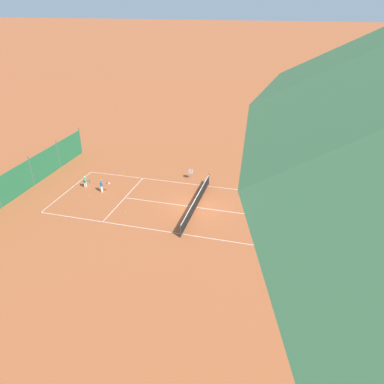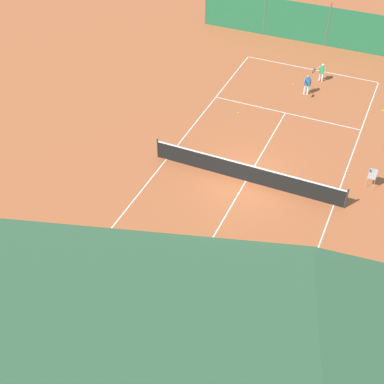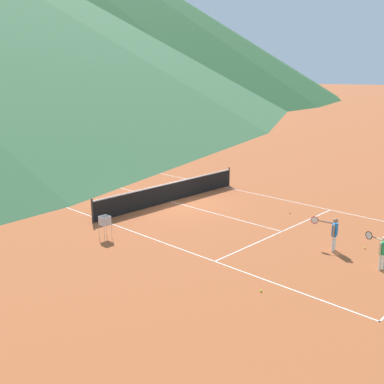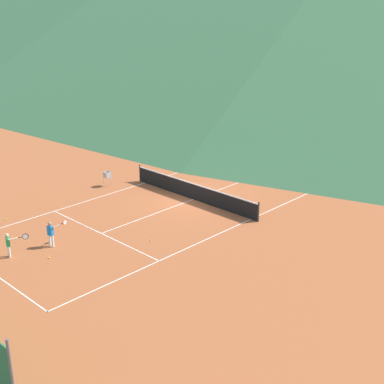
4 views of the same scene
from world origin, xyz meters
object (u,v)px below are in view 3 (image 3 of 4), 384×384
(player_near_service, at_px, (333,232))
(player_far_baseline, at_px, (382,250))
(ball_hopper, at_px, (105,222))
(player_near_baseline, at_px, (59,160))
(tennis_ball_far_corner, at_px, (290,213))
(tennis_ball_by_net_left, at_px, (261,291))
(tennis_net, at_px, (171,192))
(tennis_ball_alley_right, at_px, (365,248))

(player_near_service, distance_m, player_far_baseline, 1.90)
(player_far_baseline, distance_m, ball_hopper, 9.76)
(player_near_baseline, height_order, ball_hopper, player_near_baseline)
(tennis_ball_far_corner, bearing_deg, tennis_ball_by_net_left, -154.26)
(player_near_service, bearing_deg, player_near_baseline, 88.06)
(tennis_net, xyz_separation_m, tennis_ball_far_corner, (2.34, -5.33, -0.47))
(tennis_ball_far_corner, height_order, ball_hopper, ball_hopper)
(player_far_baseline, bearing_deg, tennis_ball_far_corner, 58.86)
(player_near_baseline, xyz_separation_m, tennis_ball_alley_right, (0.29, -20.19, -0.69))
(tennis_net, bearing_deg, tennis_ball_by_net_left, -118.85)
(player_near_service, xyz_separation_m, tennis_ball_by_net_left, (-4.36, -0.01, -0.67))
(player_near_baseline, height_order, player_far_baseline, player_near_baseline)
(player_near_baseline, height_order, tennis_ball_far_corner, player_near_baseline)
(ball_hopper, bearing_deg, player_near_service, -54.90)
(tennis_net, xyz_separation_m, player_near_baseline, (0.17, 10.62, 0.23))
(tennis_ball_alley_right, distance_m, ball_hopper, 9.58)
(tennis_net, height_order, ball_hopper, tennis_net)
(tennis_ball_alley_right, xyz_separation_m, tennis_ball_far_corner, (1.88, 4.24, 0.00))
(player_near_service, distance_m, ball_hopper, 8.36)
(ball_hopper, bearing_deg, player_near_baseline, 66.48)
(tennis_ball_by_net_left, bearing_deg, player_far_baseline, -25.02)
(tennis_ball_far_corner, bearing_deg, player_near_service, -129.28)
(tennis_ball_far_corner, bearing_deg, tennis_ball_alley_right, -113.89)
(player_near_baseline, xyz_separation_m, ball_hopper, (-5.47, -12.56, -0.07))
(player_far_baseline, bearing_deg, tennis_ball_alley_right, 38.81)
(player_far_baseline, height_order, tennis_ball_alley_right, player_far_baseline)
(tennis_ball_far_corner, bearing_deg, player_far_baseline, -121.14)
(tennis_net, bearing_deg, player_near_service, -93.16)
(player_near_baseline, xyz_separation_m, tennis_ball_far_corner, (2.17, -15.95, -0.69))
(player_near_service, bearing_deg, tennis_net, 86.84)
(tennis_ball_alley_right, bearing_deg, tennis_net, 92.76)
(tennis_ball_alley_right, bearing_deg, ball_hopper, 127.02)
(player_near_baseline, height_order, tennis_ball_alley_right, player_near_baseline)
(player_near_baseline, height_order, tennis_ball_by_net_left, player_near_baseline)
(tennis_net, relative_size, tennis_ball_far_corner, 139.09)
(player_near_baseline, distance_m, tennis_ball_by_net_left, 20.06)
(player_near_service, bearing_deg, ball_hopper, 125.10)
(tennis_ball_alley_right, distance_m, tennis_ball_far_corner, 4.64)
(tennis_ball_far_corner, relative_size, ball_hopper, 0.07)
(player_near_baseline, xyz_separation_m, player_near_service, (-0.66, -19.40, -0.02))
(player_near_service, bearing_deg, tennis_ball_by_net_left, -179.90)
(player_near_baseline, bearing_deg, tennis_net, -90.92)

